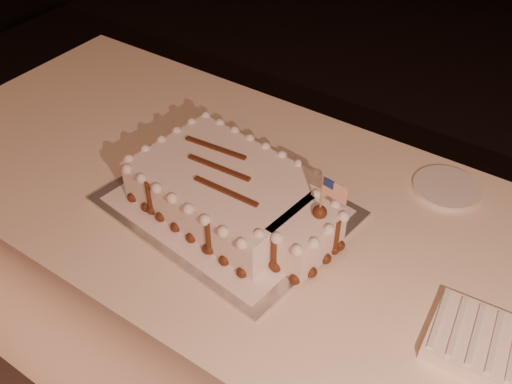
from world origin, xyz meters
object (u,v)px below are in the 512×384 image
Objects in this scene: banquet_table at (352,359)px; sheet_cake at (235,194)px; napkin_stack at (492,347)px; side_plate at (447,188)px; cake_board at (227,206)px.

banquet_table is 4.79× the size of sheet_cake.
sheet_cake is 2.24× the size of napkin_stack.
napkin_stack is at bearing -59.87° from side_plate.
napkin_stack is 0.43m from side_plate.
sheet_cake is 0.50m from side_plate.
sheet_cake reaches higher than side_plate.
banquet_table is 15.52× the size of side_plate.
napkin_stack is at bearing -18.50° from banquet_table.
cake_board is 3.32× the size of side_plate.
cake_board is 1.02× the size of sheet_cake.
banquet_table is 0.48m from side_plate.
napkin_stack is (0.60, -0.04, 0.01)m from cake_board.
side_plate is at bearing 79.96° from banquet_table.
sheet_cake reaches higher than napkin_stack.
banquet_table is 0.48m from napkin_stack.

